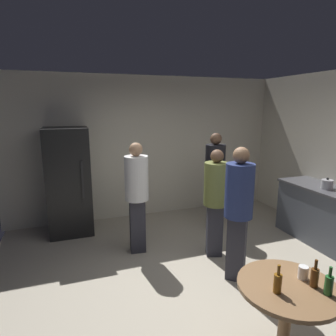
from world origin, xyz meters
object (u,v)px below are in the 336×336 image
at_px(plastic_cup_white, 303,272).
at_px(person_in_white_shirt, 137,190).
at_px(beer_bottle_green, 329,285).
at_px(person_in_navy_shirt, 239,204).
at_px(foreground_table, 287,297).
at_px(person_in_black_shirt, 215,174).
at_px(beer_bottle_amber, 278,283).
at_px(refrigerator, 69,181).
at_px(person_in_olive_shirt, 216,195).
at_px(beer_bottle_brown, 315,277).
at_px(kettle, 327,184).

height_order(plastic_cup_white, person_in_white_shirt, person_in_white_shirt).
distance_m(beer_bottle_green, person_in_navy_shirt, 1.41).
bearing_deg(foreground_table, person_in_white_shirt, 106.89).
bearing_deg(person_in_black_shirt, plastic_cup_white, 7.84).
bearing_deg(foreground_table, beer_bottle_amber, -163.18).
height_order(refrigerator, person_in_olive_shirt, refrigerator).
bearing_deg(person_in_navy_shirt, person_in_white_shirt, -94.60).
distance_m(foreground_table, beer_bottle_amber, 0.24).
xyz_separation_m(beer_bottle_amber, beer_bottle_brown, (0.33, -0.03, 0.00)).
height_order(foreground_table, person_in_navy_shirt, person_in_navy_shirt).
xyz_separation_m(refrigerator, person_in_navy_shirt, (1.92, -2.14, 0.08)).
distance_m(beer_bottle_amber, person_in_white_shirt, 2.41).
bearing_deg(person_in_black_shirt, person_in_white_shirt, -54.54).
distance_m(beer_bottle_brown, beer_bottle_green, 0.12).
relative_size(foreground_table, beer_bottle_green, 3.48).
distance_m(refrigerator, beer_bottle_brown, 3.87).
bearing_deg(person_in_navy_shirt, refrigerator, -95.04).
bearing_deg(person_in_black_shirt, person_in_olive_shirt, -6.79).
xyz_separation_m(beer_bottle_green, person_in_white_shirt, (-0.90, 2.49, 0.14)).
xyz_separation_m(beer_bottle_amber, person_in_white_shirt, (-0.55, 2.34, 0.14)).
xyz_separation_m(foreground_table, person_in_olive_shirt, (0.33, 1.83, 0.28)).
bearing_deg(foreground_table, person_in_navy_shirt, 76.14).
distance_m(refrigerator, person_in_navy_shirt, 2.88).
distance_m(kettle, beer_bottle_brown, 2.56).
relative_size(person_in_black_shirt, person_in_olive_shirt, 1.09).
relative_size(foreground_table, beer_bottle_brown, 3.48).
height_order(kettle, person_in_olive_shirt, person_in_olive_shirt).
bearing_deg(kettle, person_in_white_shirt, 165.86).
bearing_deg(person_in_navy_shirt, kettle, 145.19).
bearing_deg(beer_bottle_amber, plastic_cup_white, 13.76).
bearing_deg(refrigerator, person_in_white_shirt, -48.64).
height_order(plastic_cup_white, person_in_black_shirt, person_in_black_shirt).
bearing_deg(beer_bottle_amber, foreground_table, 16.82).
bearing_deg(kettle, person_in_black_shirt, 140.50).
bearing_deg(beer_bottle_brown, foreground_table, 156.10).
relative_size(beer_bottle_amber, plastic_cup_white, 2.09).
height_order(refrigerator, person_in_black_shirt, refrigerator).
height_order(kettle, person_in_black_shirt, person_in_black_shirt).
bearing_deg(foreground_table, beer_bottle_brown, -23.90).
xyz_separation_m(beer_bottle_brown, beer_bottle_green, (0.02, -0.11, 0.00)).
relative_size(refrigerator, kettle, 7.38).
bearing_deg(person_in_navy_shirt, beer_bottle_amber, 23.49).
bearing_deg(beer_bottle_amber, kettle, 35.95).
height_order(foreground_table, beer_bottle_amber, beer_bottle_amber).
bearing_deg(kettle, beer_bottle_brown, -139.12).
distance_m(plastic_cup_white, person_in_white_shirt, 2.43).
bearing_deg(refrigerator, person_in_navy_shirt, -48.16).
height_order(beer_bottle_brown, person_in_navy_shirt, person_in_navy_shirt).
relative_size(beer_bottle_amber, beer_bottle_brown, 1.00).
distance_m(beer_bottle_amber, plastic_cup_white, 0.34).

